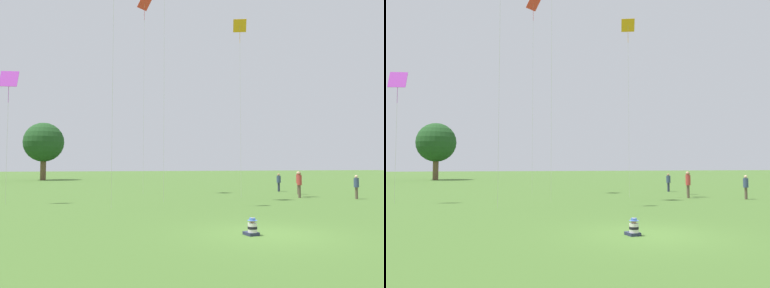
{
  "view_description": "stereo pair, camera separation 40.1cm",
  "coord_description": "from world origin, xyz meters",
  "views": [
    {
      "loc": [
        -6.14,
        -10.8,
        2.2
      ],
      "look_at": [
        -0.17,
        7.31,
        3.32
      ],
      "focal_mm": 35.0,
      "sensor_mm": 36.0,
      "label": 1
    },
    {
      "loc": [
        -5.76,
        -10.92,
        2.2
      ],
      "look_at": [
        -0.17,
        7.31,
        3.32
      ],
      "focal_mm": 35.0,
      "sensor_mm": 36.0,
      "label": 2
    }
  ],
  "objects": [
    {
      "name": "ground_plane",
      "position": [
        0.0,
        0.0,
        0.0
      ],
      "size": [
        300.0,
        300.0,
        0.0
      ],
      "primitive_type": "plane",
      "color": "#426628"
    },
    {
      "name": "seated_toddler",
      "position": [
        -0.57,
        -0.0,
        0.23
      ],
      "size": [
        0.4,
        0.49,
        0.56
      ],
      "rotation": [
        0.0,
        0.0,
        0.1
      ],
      "color": "#282D47",
      "rests_on": "ground"
    },
    {
      "name": "person_standing_0",
      "position": [
        12.14,
        9.56,
        0.95
      ],
      "size": [
        0.35,
        0.35,
        1.59
      ],
      "rotation": [
        0.0,
        0.0,
        4.63
      ],
      "color": "brown",
      "rests_on": "ground"
    },
    {
      "name": "person_standing_1",
      "position": [
        10.84,
        14.32,
        1.08
      ],
      "size": [
        0.42,
        0.42,
        1.77
      ],
      "rotation": [
        0.0,
        0.0,
        0.67
      ],
      "color": "brown",
      "rests_on": "ground"
    },
    {
      "name": "person_standing_2",
      "position": [
        11.16,
        17.69,
        0.91
      ],
      "size": [
        0.47,
        0.47,
        1.55
      ],
      "rotation": [
        0.0,
        0.0,
        0.43
      ],
      "color": "#282D42",
      "rests_on": "ground"
    },
    {
      "name": "person_standing_3",
      "position": [
        9.07,
        11.56,
        1.09
      ],
      "size": [
        0.44,
        0.44,
        1.79
      ],
      "rotation": [
        0.0,
        0.0,
        4.16
      ],
      "color": "brown",
      "rests_on": "ground"
    },
    {
      "name": "kite_2",
      "position": [
        -9.58,
        13.19,
        7.17
      ],
      "size": [
        1.1,
        0.59,
        7.82
      ],
      "rotation": [
        0.0,
        0.0,
        5.27
      ],
      "color": "#B738C6",
      "rests_on": "ground"
    },
    {
      "name": "kite_3",
      "position": [
        -0.53,
        18.59,
        14.79
      ],
      "size": [
        1.23,
        1.12,
        15.82
      ],
      "rotation": [
        0.0,
        0.0,
        2.92
      ],
      "color": "red",
      "rests_on": "ground"
    },
    {
      "name": "kite_4",
      "position": [
        5.23,
        12.83,
        11.67
      ],
      "size": [
        1.07,
        0.87,
        12.53
      ],
      "rotation": [
        0.0,
        0.0,
        1.97
      ],
      "color": "orange",
      "rests_on": "ground"
    },
    {
      "name": "distant_tree_0",
      "position": [
        -9.94,
        52.23,
        5.89
      ],
      "size": [
        6.15,
        6.15,
        9.02
      ],
      "color": "brown",
      "rests_on": "ground"
    }
  ]
}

